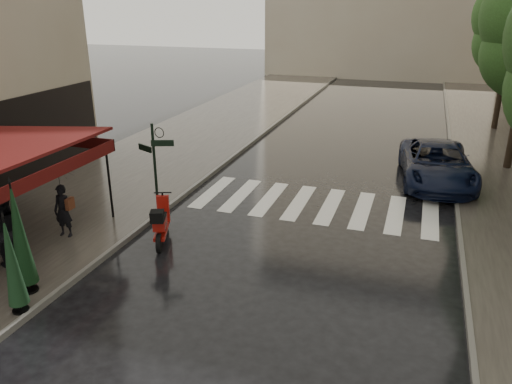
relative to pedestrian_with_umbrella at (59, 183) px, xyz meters
The scene contains 12 objects.
ground 3.76m from the pedestrian_with_umbrella, 20.79° to the right, with size 120.00×120.00×0.00m, color black.
sidewalk_near 11.02m from the pedestrian_with_umbrella, 97.17° to the left, with size 6.00×60.00×0.12m, color #38332D.
curb_near 11.06m from the pedestrian_with_umbrella, 81.11° to the left, with size 0.12×60.00×0.16m, color #595651.
curb_far 15.22m from the pedestrian_with_umbrella, 45.58° to the left, with size 0.12×60.00×0.16m, color #595651.
crosswalk 7.96m from the pedestrian_with_umbrella, 38.17° to the left, with size 7.85×3.20×0.01m.
signpost 2.66m from the pedestrian_with_umbrella, 42.87° to the left, with size 1.17×0.29×3.10m.
pedestrian_with_umbrella is the anchor object (origin of this frame).
pedestrian_terrace 1.94m from the pedestrian_with_umbrella, 97.97° to the right, with size 0.92×0.72×1.89m, color black.
scooter 2.96m from the pedestrian_with_umbrella, 15.23° to the left, with size 0.92×1.79×1.24m.
parked_car 13.01m from the pedestrian_with_umbrella, 40.24° to the left, with size 2.43×5.27×1.46m, color black.
parasol_front 2.91m from the pedestrian_with_umbrella, 68.03° to the right, with size 0.49×0.49×2.73m.
parasol_back 3.73m from the pedestrian_with_umbrella, 66.34° to the right, with size 0.42×0.42×2.26m.
Camera 1 is at (6.02, -9.20, 6.33)m, focal length 35.00 mm.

